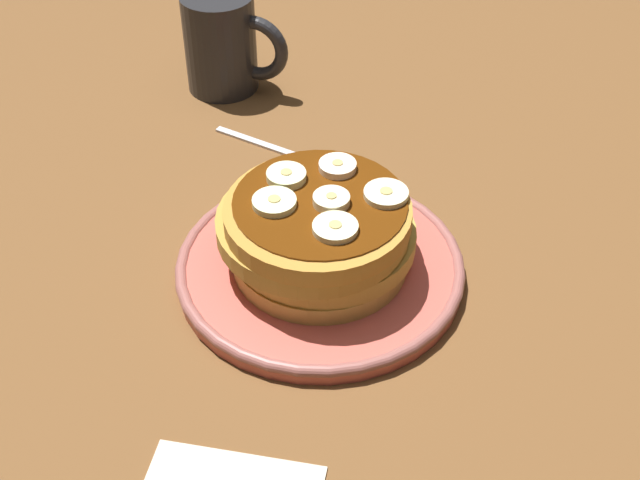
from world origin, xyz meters
The scene contains 11 objects.
ground_plane centered at (0.00, 0.00, -1.50)cm, with size 140.00×140.00×3.00cm, color brown.
plate centered at (0.00, 0.00, 0.86)cm, with size 22.41×22.41×1.61cm.
pancake_stack centered at (-0.01, -0.05, 4.40)cm, with size 15.05×15.12×6.08cm.
banana_slice_0 centered at (0.87, 0.25, 7.67)cm, with size 2.71×2.71×0.90cm.
banana_slice_1 centered at (-3.24, 1.66, 7.65)cm, with size 3.00×3.00×0.85cm.
banana_slice_2 centered at (4.38, 2.10, 7.57)cm, with size 3.30×3.30×0.70cm.
banana_slice_3 centered at (-2.97, -1.51, 7.60)cm, with size 3.23×3.23×0.75cm.
banana_slice_4 centered at (2.08, -2.75, 7.58)cm, with size 3.24×3.24×0.72cm.
banana_slice_5 centered at (-0.25, 4.08, 7.63)cm, with size 2.88×2.88×0.82cm.
coffee_mug centered at (-18.29, 23.54, 5.12)cm, with size 10.80×7.19×9.95cm.
fork centered at (-8.72, 14.48, 0.25)cm, with size 12.94×3.49×0.50cm.
Camera 1 is at (15.85, -45.81, 46.14)cm, focal length 47.92 mm.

